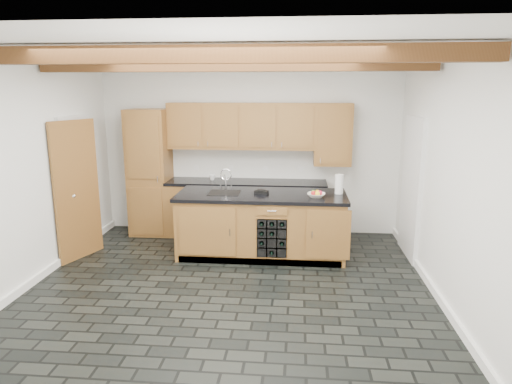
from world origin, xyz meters
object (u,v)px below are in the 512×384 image
at_px(kitchen_scale, 261,192).
at_px(fruit_bowl, 316,195).
at_px(paper_towel, 339,184).
at_px(island, 262,225).

distance_m(kitchen_scale, fruit_bowl, 0.80).
relative_size(kitchen_scale, fruit_bowl, 0.86).
bearing_deg(paper_towel, kitchen_scale, -174.93).
distance_m(fruit_bowl, paper_towel, 0.44).
height_order(fruit_bowl, paper_towel, paper_towel).
bearing_deg(fruit_bowl, paper_towel, 38.64).
bearing_deg(island, fruit_bowl, -10.85).
relative_size(island, kitchen_scale, 11.53).
distance_m(island, paper_towel, 1.27).
relative_size(kitchen_scale, paper_towel, 0.76).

